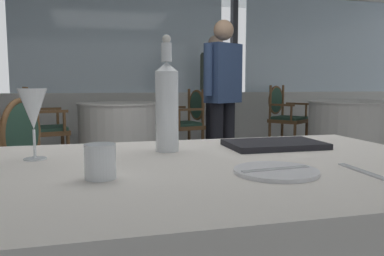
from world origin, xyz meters
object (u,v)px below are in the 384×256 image
(menu_book, at_px, (274,144))
(wine_glass, at_px, (33,110))
(water_tumbler, at_px, (100,161))
(dining_chair_1_1, at_px, (38,122))
(dining_chair_1_0, at_px, (188,118))
(diner_person_0, at_px, (215,86))
(diner_person_1, at_px, (223,90))
(water_bottle, at_px, (167,104))
(dining_chair_0_0, at_px, (283,112))
(side_plate, at_px, (276,171))
(dining_chair_2_1, at_px, (1,162))

(menu_book, bearing_deg, wine_glass, -177.42)
(water_tumbler, relative_size, dining_chair_1_1, 0.09)
(wine_glass, height_order, dining_chair_1_0, wine_glass)
(diner_person_0, bearing_deg, wine_glass, 29.79)
(dining_chair_1_1, distance_m, diner_person_1, 2.09)
(water_bottle, height_order, dining_chair_1_1, water_bottle)
(wine_glass, relative_size, diner_person_1, 0.13)
(water_tumbler, relative_size, diner_person_1, 0.05)
(diner_person_0, bearing_deg, dining_chair_0_0, 141.54)
(dining_chair_1_0, xyz_separation_m, diner_person_0, (0.49, 0.34, 0.42))
(wine_glass, bearing_deg, water_bottle, 6.35)
(side_plate, height_order, diner_person_0, diner_person_0)
(diner_person_1, bearing_deg, menu_book, 136.02)
(menu_book, height_order, dining_chair_1_0, dining_chair_1_0)
(dining_chair_1_1, bearing_deg, diner_person_0, 5.44)
(dining_chair_1_0, xyz_separation_m, dining_chair_2_1, (-1.74, -2.56, -0.00))
(water_bottle, distance_m, diner_person_1, 2.72)
(water_tumbler, height_order, dining_chair_1_0, dining_chair_1_0)
(dining_chair_1_0, bearing_deg, menu_book, 68.30)
(dining_chair_0_0, height_order, dining_chair_1_1, dining_chair_0_0)
(water_bottle, relative_size, wine_glass, 1.82)
(dining_chair_1_1, bearing_deg, water_bottle, -88.36)
(side_plate, bearing_deg, water_bottle, 117.80)
(wine_glass, height_order, dining_chair_2_1, wine_glass)
(dining_chair_2_1, bearing_deg, dining_chair_1_1, -67.23)
(dining_chair_0_0, distance_m, dining_chair_2_1, 4.35)
(wine_glass, bearing_deg, menu_book, 2.25)
(menu_book, relative_size, diner_person_0, 0.20)
(dining_chair_0_0, xyz_separation_m, dining_chair_2_1, (-3.28, -2.86, -0.03))
(dining_chair_0_0, height_order, dining_chair_2_1, dining_chair_0_0)
(water_bottle, relative_size, water_tumbler, 4.61)
(diner_person_0, height_order, diner_person_1, diner_person_0)
(water_tumbler, bearing_deg, dining_chair_2_1, 109.78)
(dining_chair_1_0, xyz_separation_m, diner_person_1, (0.07, -1.22, 0.39))
(menu_book, xyz_separation_m, dining_chair_2_1, (-1.13, 1.17, -0.24))
(menu_book, bearing_deg, dining_chair_2_1, 134.31)
(water_bottle, bearing_deg, dining_chair_1_1, 104.10)
(water_tumbler, bearing_deg, wine_glass, 122.55)
(water_bottle, xyz_separation_m, dining_chair_2_1, (-0.75, 1.16, -0.38))
(dining_chair_0_0, height_order, dining_chair_1_0, dining_chair_0_0)
(wine_glass, distance_m, menu_book, 0.79)
(menu_book, bearing_deg, side_plate, -115.48)
(diner_person_0, xyz_separation_m, diner_person_1, (-0.42, -1.56, -0.03))
(water_bottle, xyz_separation_m, water_tumbler, (-0.22, -0.33, -0.11))
(wine_glass, xyz_separation_m, diner_person_0, (1.88, 4.11, 0.05))
(dining_chair_1_1, xyz_separation_m, dining_chair_2_1, (0.08, -2.16, -0.03))
(dining_chair_0_0, bearing_deg, dining_chair_2_1, -84.61)
(water_tumbler, height_order, dining_chair_1_1, dining_chair_1_1)
(wine_glass, xyz_separation_m, dining_chair_2_1, (-0.35, 1.20, -0.37))
(dining_chair_0_0, bearing_deg, wine_glass, -71.44)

